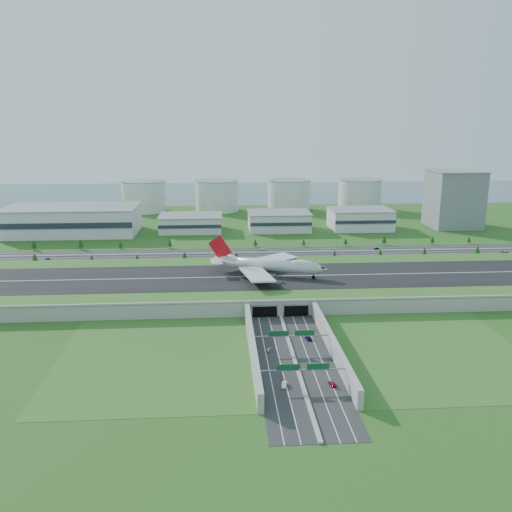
{
  "coord_description": "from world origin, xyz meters",
  "views": [
    {
      "loc": [
        -31.69,
        -324.87,
        102.65
      ],
      "look_at": [
        -7.57,
        35.0,
        12.7
      ],
      "focal_mm": 38.0,
      "sensor_mm": 36.0,
      "label": 1
    }
  ],
  "objects": [
    {
      "name": "north_expressway",
      "position": [
        0.0,
        95.0,
        0.06
      ],
      "size": [
        560.0,
        36.0,
        0.12
      ],
      "primitive_type": "cube",
      "color": "#28282B",
      "rests_on": "ground"
    },
    {
      "name": "car_1",
      "position": [
        -7.32,
        -129.73,
        0.94
      ],
      "size": [
        2.95,
        5.28,
        1.65
      ],
      "primitive_type": "imported",
      "rotation": [
        0.0,
        0.0,
        -0.26
      ],
      "color": "white",
      "rests_on": "ground"
    },
    {
      "name": "boeing_747",
      "position": [
        -2.38,
        3.46,
        14.83
      ],
      "size": [
        74.77,
        69.4,
        24.22
      ],
      "rotation": [
        0.0,
        0.0,
        -0.36
      ],
      "color": "silver",
      "rests_on": "airfield_deck"
    },
    {
      "name": "fuel_tank_b",
      "position": [
        -35.0,
        310.0,
        17.5
      ],
      "size": [
        50.0,
        50.0,
        35.0
      ],
      "primitive_type": "cylinder",
      "color": "silver",
      "rests_on": "ground"
    },
    {
      "name": "fuel_tank_d",
      "position": [
        135.0,
        310.0,
        17.5
      ],
      "size": [
        50.0,
        50.0,
        35.0
      ],
      "primitive_type": "cylinder",
      "color": "silver",
      "rests_on": "ground"
    },
    {
      "name": "car_6",
      "position": [
        196.21,
        84.36,
        0.98
      ],
      "size": [
        6.78,
        4.92,
        1.71
      ],
      "primitive_type": "imported",
      "rotation": [
        0.0,
        0.0,
        1.19
      ],
      "color": "#BCBDC1",
      "rests_on": "ground"
    },
    {
      "name": "hangar_mid_b",
      "position": [
        25.0,
        190.0,
        8.5
      ],
      "size": [
        58.0,
        42.0,
        17.0
      ],
      "primitive_type": "cube",
      "color": "silver",
      "rests_on": "ground"
    },
    {
      "name": "hangar_mid_c",
      "position": [
        105.0,
        190.0,
        9.5
      ],
      "size": [
        58.0,
        42.0,
        19.0
      ],
      "primitive_type": "cube",
      "color": "silver",
      "rests_on": "ground"
    },
    {
      "name": "hangar_west",
      "position": [
        -170.0,
        185.0,
        12.5
      ],
      "size": [
        120.0,
        60.0,
        25.0
      ],
      "primitive_type": "cube",
      "color": "silver",
      "rests_on": "ground"
    },
    {
      "name": "car_4",
      "position": [
        -163.81,
        85.21,
        0.82
      ],
      "size": [
        4.33,
        2.38,
        1.4
      ],
      "primitive_type": "imported",
      "rotation": [
        0.0,
        0.0,
        1.38
      ],
      "color": "#56575B",
      "rests_on": "ground"
    },
    {
      "name": "car_2",
      "position": [
        9.94,
        -82.93,
        0.86
      ],
      "size": [
        3.55,
        5.72,
        1.48
      ],
      "primitive_type": "imported",
      "rotation": [
        0.0,
        0.0,
        3.36
      ],
      "color": "#0E1046",
      "rests_on": "ground"
    },
    {
      "name": "car_5",
      "position": [
        96.14,
        100.63,
        0.88
      ],
      "size": [
        4.84,
        2.57,
        1.52
      ],
      "primitive_type": "imported",
      "rotation": [
        0.0,
        0.0,
        -1.35
      ],
      "color": "black",
      "rests_on": "ground"
    },
    {
      "name": "hangar_mid_a",
      "position": [
        -60.0,
        190.0,
        7.5
      ],
      "size": [
        58.0,
        42.0,
        15.0
      ],
      "primitive_type": "cube",
      "color": "silver",
      "rests_on": "ground"
    },
    {
      "name": "tree_row",
      "position": [
        7.27,
        96.87,
        4.47
      ],
      "size": [
        505.78,
        48.64,
        8.41
      ],
      "color": "#3D2819",
      "rests_on": "ground"
    },
    {
      "name": "bay_water",
      "position": [
        0.0,
        480.0,
        0.03
      ],
      "size": [
        1200.0,
        260.0,
        0.06
      ],
      "primitive_type": "cube",
      "color": "#365668",
      "rests_on": "ground"
    },
    {
      "name": "sign_gantry_near",
      "position": [
        0.0,
        -95.04,
        6.95
      ],
      "size": [
        38.7,
        0.7,
        9.8
      ],
      "color": "gray",
      "rests_on": "ground"
    },
    {
      "name": "underpass_road",
      "position": [
        0.0,
        -99.42,
        3.43
      ],
      "size": [
        38.8,
        120.4,
        8.0
      ],
      "color": "#28282B",
      "rests_on": "ground"
    },
    {
      "name": "sign_gantry_far",
      "position": [
        0.0,
        -130.04,
        6.95
      ],
      "size": [
        38.7,
        0.7,
        9.8
      ],
      "color": "gray",
      "rests_on": "ground"
    },
    {
      "name": "ground",
      "position": [
        0.0,
        0.0,
        0.0
      ],
      "size": [
        1200.0,
        1200.0,
        0.0
      ],
      "primitive_type": "plane",
      "color": "#23571B",
      "rests_on": "ground"
    },
    {
      "name": "car_0",
      "position": [
        -10.41,
        -94.7,
        0.78
      ],
      "size": [
        2.93,
        4.2,
        1.33
      ],
      "primitive_type": "imported",
      "rotation": [
        0.0,
        0.0,
        -0.39
      ],
      "color": "#BCBBC1",
      "rests_on": "ground"
    },
    {
      "name": "fuel_tank_c",
      "position": [
        50.0,
        310.0,
        17.5
      ],
      "size": [
        50.0,
        50.0,
        35.0
      ],
      "primitive_type": "cylinder",
      "color": "silver",
      "rests_on": "ground"
    },
    {
      "name": "car_3",
      "position": [
        11.92,
        -130.08,
        0.85
      ],
      "size": [
        2.97,
        5.35,
        1.47
      ],
      "primitive_type": "imported",
      "rotation": [
        0.0,
        0.0,
        3.33
      ],
      "color": "maroon",
      "rests_on": "ground"
    },
    {
      "name": "office_tower",
      "position": [
        200.0,
        195.0,
        27.5
      ],
      "size": [
        46.0,
        46.0,
        55.0
      ],
      "primitive_type": "cube",
      "color": "slate",
      "rests_on": "ground"
    },
    {
      "name": "car_7",
      "position": [
        1.69,
        104.81,
        0.89
      ],
      "size": [
        5.6,
        3.14,
        1.53
      ],
      "primitive_type": "imported",
      "rotation": [
        0.0,
        0.0,
        -1.77
      ],
      "color": "white",
      "rests_on": "ground"
    },
    {
      "name": "fuel_tank_a",
      "position": [
        -120.0,
        310.0,
        17.5
      ],
      "size": [
        50.0,
        50.0,
        35.0
      ],
      "primitive_type": "cylinder",
      "color": "silver",
      "rests_on": "ground"
    },
    {
      "name": "airfield_deck",
      "position": [
        0.0,
        -0.09,
        4.12
      ],
      "size": [
        520.0,
        100.0,
        9.2
      ],
      "color": "gray",
      "rests_on": "ground"
    }
  ]
}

